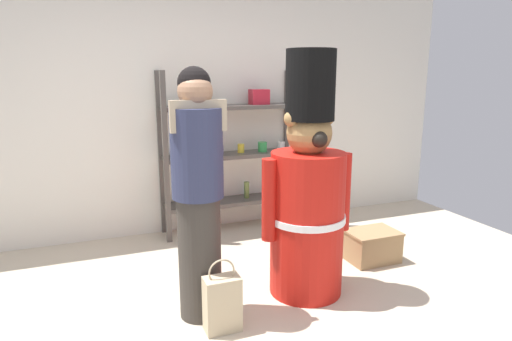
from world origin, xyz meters
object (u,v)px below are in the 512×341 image
Objects in this scene: merchandise_shelf at (232,151)px; teddy_bear_guard at (308,197)px; shopping_bag at (222,303)px; display_crate at (372,246)px; person_shopper at (198,192)px.

teddy_bear_guard is (0.08, -1.56, -0.10)m from merchandise_shelf.
shopping_bag is (-0.68, -1.85, -0.66)m from merchandise_shelf.
merchandise_shelf reaches higher than shopping_bag.
merchandise_shelf is 3.37× the size of shopping_bag.
shopping_bag is 1.11× the size of display_crate.
teddy_bear_guard is at bearing 20.69° from shopping_bag.
teddy_bear_guard reaches higher than person_shopper.
shopping_bag is at bearing -159.31° from teddy_bear_guard.
teddy_bear_guard is 1.07× the size of person_shopper.
teddy_bear_guard is 4.04× the size of display_crate.
display_crate is at bearing 20.02° from shopping_bag.
merchandise_shelf is at bearing 125.38° from display_crate.
person_shopper reaches higher than shopping_bag.
person_shopper is 1.86m from display_crate.
shopping_bag is 1.69m from display_crate.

